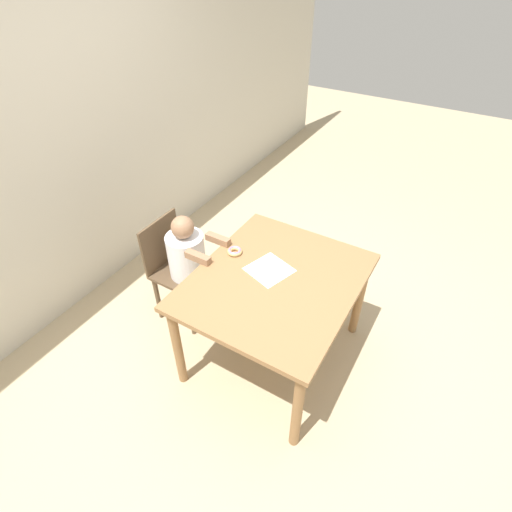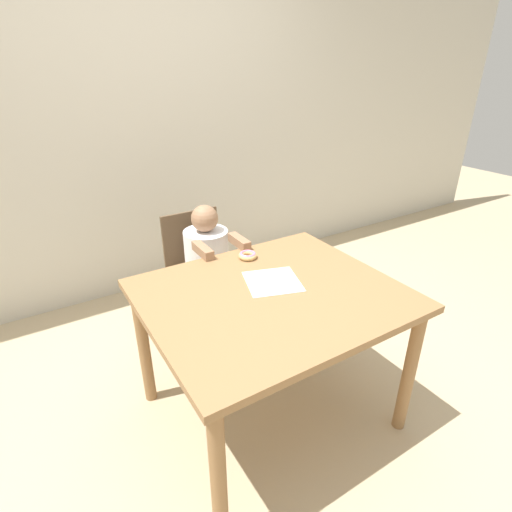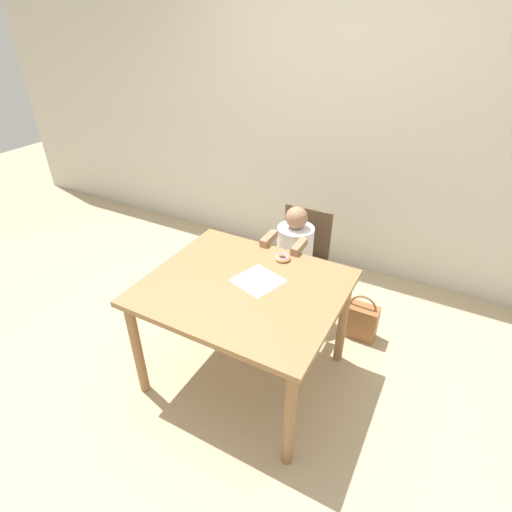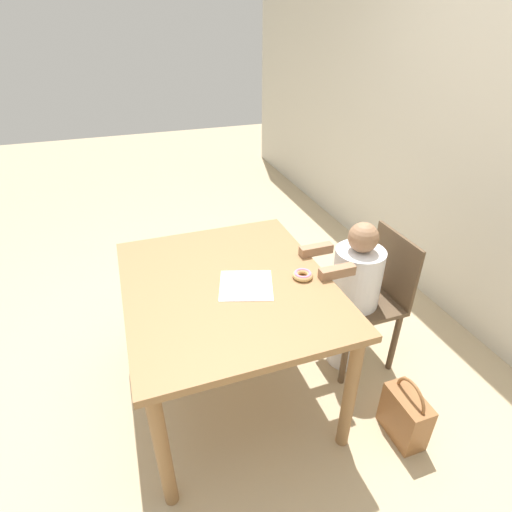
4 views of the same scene
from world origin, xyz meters
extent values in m
plane|color=tan|center=(0.00, 0.00, 0.00)|extent=(12.00, 12.00, 0.00)
cube|color=beige|center=(0.00, 1.66, 1.25)|extent=(8.00, 0.05, 2.50)
cube|color=olive|center=(0.00, 0.00, 0.71)|extent=(1.13, 0.96, 0.03)
cylinder|color=olive|center=(-0.50, -0.42, 0.35)|extent=(0.06, 0.06, 0.70)
cylinder|color=olive|center=(0.50, -0.42, 0.35)|extent=(0.06, 0.06, 0.70)
cylinder|color=olive|center=(-0.50, 0.42, 0.35)|extent=(0.06, 0.06, 0.70)
cylinder|color=olive|center=(0.50, 0.42, 0.35)|extent=(0.06, 0.06, 0.70)
cube|color=brown|center=(0.01, 0.77, 0.43)|extent=(0.38, 0.39, 0.03)
cube|color=brown|center=(0.01, 0.96, 0.63)|extent=(0.38, 0.02, 0.38)
cylinder|color=brown|center=(-0.14, 0.61, 0.21)|extent=(0.04, 0.04, 0.41)
cylinder|color=brown|center=(0.17, 0.61, 0.21)|extent=(0.04, 0.04, 0.41)
cylinder|color=brown|center=(-0.14, 0.93, 0.21)|extent=(0.04, 0.04, 0.41)
cylinder|color=brown|center=(0.17, 0.93, 0.21)|extent=(0.04, 0.04, 0.41)
cylinder|color=white|center=(0.01, 0.72, 0.22)|extent=(0.22, 0.22, 0.44)
cylinder|color=white|center=(0.01, 0.72, 0.61)|extent=(0.26, 0.26, 0.33)
sphere|color=#997051|center=(0.01, 0.72, 0.85)|extent=(0.16, 0.16, 0.16)
cube|color=#997051|center=(-0.10, 0.52, 0.76)|extent=(0.05, 0.18, 0.05)
cube|color=#997051|center=(0.12, 0.52, 0.76)|extent=(0.05, 0.18, 0.05)
torus|color=#DBB270|center=(0.08, 0.36, 0.75)|extent=(0.10, 0.10, 0.03)
torus|color=pink|center=(0.08, 0.36, 0.76)|extent=(0.09, 0.09, 0.02)
cube|color=white|center=(0.05, 0.08, 0.73)|extent=(0.31, 0.31, 0.00)
cube|color=brown|center=(0.56, 0.72, 0.13)|extent=(0.24, 0.13, 0.27)
torus|color=brown|center=(0.56, 0.72, 0.27)|extent=(0.20, 0.02, 0.20)
camera|label=1|loc=(-1.61, -0.82, 2.39)|focal=28.00mm
camera|label=2|loc=(-0.88, -1.27, 1.66)|focal=28.00mm
camera|label=3|loc=(0.95, -1.61, 2.10)|focal=28.00mm
camera|label=4|loc=(1.52, -0.39, 1.82)|focal=28.00mm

